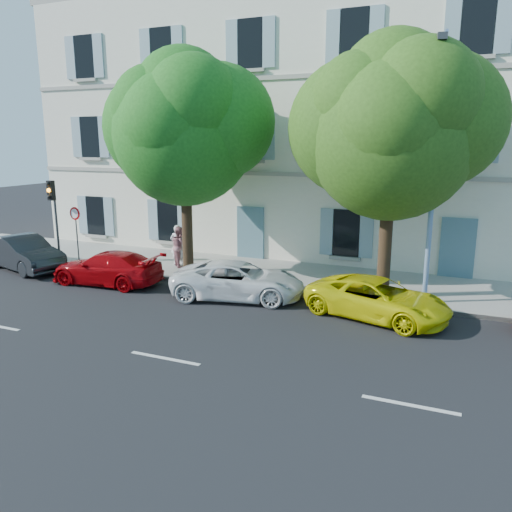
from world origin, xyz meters
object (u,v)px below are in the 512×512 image
at_px(car_white_coupe, 238,280).
at_px(traffic_light, 53,204).
at_px(car_yellow_supercar, 377,299).
at_px(pedestrian_b, 180,247).
at_px(street_lamp, 435,161).
at_px(pedestrian_a, 178,245).
at_px(tree_left, 184,135).
at_px(car_dark_sedan, 24,253).
at_px(car_red_coupe, 107,268).
at_px(road_sign, 76,223).
at_px(tree_right, 391,137).

distance_m(car_white_coupe, traffic_light, 9.64).
relative_size(car_white_coupe, car_yellow_supercar, 1.04).
bearing_deg(pedestrian_b, street_lamp, -142.78).
bearing_deg(pedestrian_a, tree_left, 125.52).
distance_m(car_dark_sedan, car_red_coupe, 4.74).
bearing_deg(car_red_coupe, car_white_coupe, 90.31).
relative_size(car_yellow_supercar, road_sign, 1.82).
bearing_deg(traffic_light, car_yellow_supercar, -5.52).
relative_size(pedestrian_a, pedestrian_b, 1.02).
bearing_deg(traffic_light, street_lamp, 0.67).
bearing_deg(traffic_light, road_sign, 28.74).
bearing_deg(pedestrian_a, traffic_light, 3.88).
distance_m(tree_right, pedestrian_b, 9.83).
relative_size(street_lamp, pedestrian_b, 4.77).
xyz_separation_m(car_red_coupe, pedestrian_b, (1.44, 3.00, 0.37)).
height_order(car_yellow_supercar, pedestrian_b, pedestrian_b).
bearing_deg(car_yellow_supercar, car_white_coupe, 103.47).
bearing_deg(road_sign, car_yellow_supercar, -7.63).
xyz_separation_m(car_yellow_supercar, tree_left, (-7.97, 2.11, 4.99)).
height_order(tree_left, pedestrian_b, tree_left).
relative_size(car_yellow_supercar, tree_right, 0.53).
height_order(tree_left, road_sign, tree_left).
bearing_deg(car_yellow_supercar, tree_right, 19.20).
bearing_deg(car_yellow_supercar, car_dark_sedan, 104.57).
distance_m(car_white_coupe, pedestrian_b, 4.78).
bearing_deg(tree_right, tree_left, 178.15).
relative_size(traffic_light, pedestrian_a, 2.05).
distance_m(car_dark_sedan, street_lamp, 16.78).
bearing_deg(tree_left, tree_right, -1.85).
xyz_separation_m(tree_right, pedestrian_b, (-8.68, 0.98, -4.51)).
relative_size(car_dark_sedan, road_sign, 1.81).
bearing_deg(car_dark_sedan, car_white_coupe, -74.64).
bearing_deg(pedestrian_b, traffic_light, 59.83).
bearing_deg(car_white_coupe, car_dark_sedan, 77.20).
height_order(tree_left, tree_right, tree_left).
height_order(car_white_coupe, tree_left, tree_left).
relative_size(traffic_light, road_sign, 1.47).
xyz_separation_m(car_dark_sedan, pedestrian_a, (5.96, 2.74, 0.30)).
relative_size(car_red_coupe, road_sign, 1.80).
distance_m(traffic_light, pedestrian_a, 5.70).
height_order(tree_left, traffic_light, tree_left).
height_order(tree_right, pedestrian_b, tree_right).
bearing_deg(car_white_coupe, street_lamp, -89.67).
height_order(road_sign, street_lamp, street_lamp).
distance_m(car_red_coupe, car_white_coupe, 5.40).
bearing_deg(car_yellow_supercar, car_red_coupe, 106.41).
bearing_deg(street_lamp, car_yellow_supercar, -129.50).
distance_m(pedestrian_a, pedestrian_b, 0.25).
bearing_deg(pedestrian_b, car_red_coupe, 108.92).
distance_m(car_dark_sedan, pedestrian_a, 6.57).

